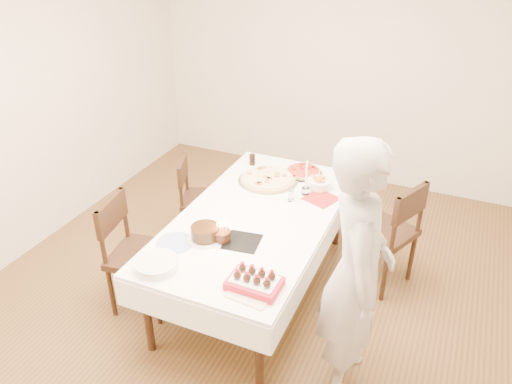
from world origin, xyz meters
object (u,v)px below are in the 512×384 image
at_px(strawberry_box, 254,282).
at_px(layer_cake, 205,233).
at_px(chair_right_savory, 382,231).
at_px(pasta_bowl, 319,183).
at_px(cola_glass, 252,160).
at_px(birthday_cake, 222,232).
at_px(taper_candle, 306,177).
at_px(chair_left_savory, 203,199).
at_px(chair_left_dessert, 141,255).
at_px(person, 356,273).
at_px(pizza_pepperoni, 303,172).
at_px(dining_table, 256,254).
at_px(pizza_white, 268,179).

bearing_deg(strawberry_box, layer_cake, 147.56).
height_order(chair_right_savory, pasta_bowl, chair_right_savory).
xyz_separation_m(chair_right_savory, strawberry_box, (-0.58, -1.36, 0.29)).
height_order(cola_glass, birthday_cake, birthday_cake).
xyz_separation_m(chair_right_savory, taper_candle, (-0.67, -0.07, 0.41)).
bearing_deg(pasta_bowl, chair_left_savory, -174.14).
bearing_deg(chair_right_savory, cola_glass, -167.16).
distance_m(chair_left_dessert, pasta_bowl, 1.62).
height_order(chair_left_savory, taper_candle, taper_candle).
relative_size(person, cola_glass, 17.33).
relative_size(pizza_pepperoni, birthday_cake, 2.52).
height_order(chair_right_savory, taper_candle, taper_candle).
distance_m(chair_left_dessert, birthday_cake, 0.76).
height_order(dining_table, birthday_cake, birthday_cake).
bearing_deg(pasta_bowl, person, -63.35).
relative_size(dining_table, person, 1.17).
relative_size(dining_table, pasta_bowl, 10.08).
bearing_deg(chair_right_savory, person, -65.03).
relative_size(dining_table, chair_left_savory, 2.49).
distance_m(pasta_bowl, taper_candle, 0.21).
bearing_deg(pizza_pepperoni, birthday_cake, -98.82).
relative_size(pizza_white, cola_glass, 5.14).
relative_size(chair_right_savory, strawberry_box, 2.93).
bearing_deg(taper_candle, chair_right_savory, 6.34).
distance_m(chair_left_savory, taper_candle, 1.15).
height_order(chair_right_savory, chair_left_dessert, chair_right_savory).
xyz_separation_m(pizza_pepperoni, pasta_bowl, (0.21, -0.20, 0.02)).
height_order(person, pizza_white, person).
xyz_separation_m(chair_right_savory, pizza_white, (-1.06, 0.01, 0.27)).
bearing_deg(dining_table, pizza_white, 103.16).
xyz_separation_m(chair_left_savory, pasta_bowl, (1.11, 0.11, 0.36)).
height_order(pasta_bowl, cola_glass, cola_glass).
bearing_deg(chair_right_savory, pizza_pepperoni, -174.74).
relative_size(person, birthday_cake, 13.50).
bearing_deg(pizza_white, strawberry_box, -70.93).
distance_m(dining_table, chair_left_savory, 0.95).
relative_size(chair_left_dessert, pasta_bowl, 4.62).
height_order(chair_left_savory, layer_cake, same).
distance_m(birthday_cake, strawberry_box, 0.57).
xyz_separation_m(pizza_white, layer_cake, (-0.08, -1.02, 0.03)).
bearing_deg(chair_right_savory, chair_left_savory, -154.90).
height_order(chair_right_savory, cola_glass, chair_right_savory).
relative_size(dining_table, strawberry_box, 6.25).
height_order(chair_right_savory, pizza_pepperoni, chair_right_savory).
height_order(chair_left_savory, pasta_bowl, chair_left_savory).
distance_m(chair_right_savory, pasta_bowl, 0.68).
relative_size(pizza_white, strawberry_box, 1.59).
bearing_deg(birthday_cake, layer_cake, -166.79).
relative_size(chair_right_savory, layer_cake, 3.76).
height_order(chair_left_savory, strawberry_box, chair_left_savory).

